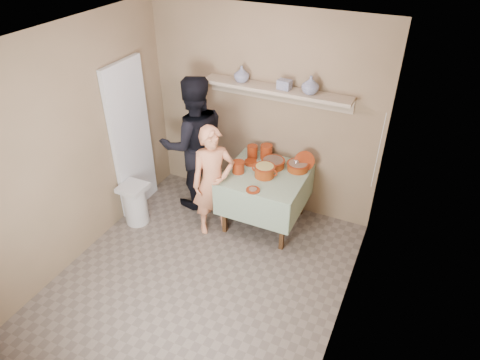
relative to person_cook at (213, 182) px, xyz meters
The scene contains 22 objects.
ground 1.18m from the person_cook, 73.15° to the right, with size 3.50×3.50×0.00m, color #6C5F55.
tile_panel 1.22m from the person_cook, behind, with size 0.06×0.70×2.00m, color silver.
plate_stack_a 0.69m from the person_cook, 70.30° to the left, with size 0.13×0.13×0.18m, color maroon.
plate_stack_b 0.83m from the person_cook, 61.55° to the left, with size 0.15×0.15×0.18m, color maroon.
bowl_stack 0.35m from the person_cook, 50.46° to the left, with size 0.15×0.15×0.15m, color maroon.
empty_bowl 0.57m from the person_cook, 61.57° to the left, with size 0.15×0.15×0.05m, color maroon.
propped_lid 1.14m from the person_cook, 35.74° to the left, with size 0.25×0.25×0.02m, color maroon.
vase_right 1.59m from the person_cook, 39.33° to the left, with size 0.20×0.20×0.20m, color navy.
vase_left 1.32m from the person_cook, 87.25° to the left, with size 0.18×0.18×0.19m, color navy.
ceramic_box 1.40m from the person_cook, 51.48° to the left, with size 0.15×0.11×0.11m, color navy.
person_cook is the anchor object (origin of this frame).
person_helper 0.67m from the person_cook, 139.39° to the left, with size 0.88×0.69×1.82m, color black.
room_shell 1.30m from the person_cook, 73.15° to the right, with size 3.04×3.54×2.62m.
serving_table 0.65m from the person_cook, 36.10° to the left, with size 0.97×0.97×0.76m.
cazuela_meat_a 0.79m from the person_cook, 45.44° to the left, with size 0.30×0.30×0.10m.
cazuela_meat_b 1.05m from the person_cook, 35.85° to the left, with size 0.28×0.28×0.10m.
ladle 1.04m from the person_cook, 36.18° to the left, with size 0.08×0.26×0.19m.
cazuela_rice 0.63m from the person_cook, 30.27° to the left, with size 0.33×0.25×0.14m.
front_plate 0.53m from the person_cook, ahead, with size 0.16×0.16×0.03m.
wall_shelf 1.31m from the person_cook, 57.89° to the left, with size 1.80×0.25×0.21m.
trash_bin 1.12m from the person_cook, 163.14° to the right, with size 0.32×0.32×0.56m.
electrical_cord 1.91m from the person_cook, 18.44° to the left, with size 0.01×0.05×0.90m.
Camera 1 is at (1.81, -2.82, 3.56)m, focal length 32.00 mm.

